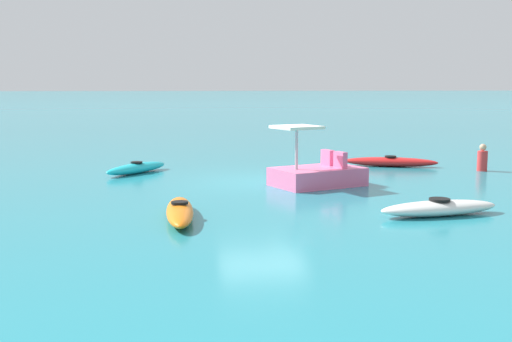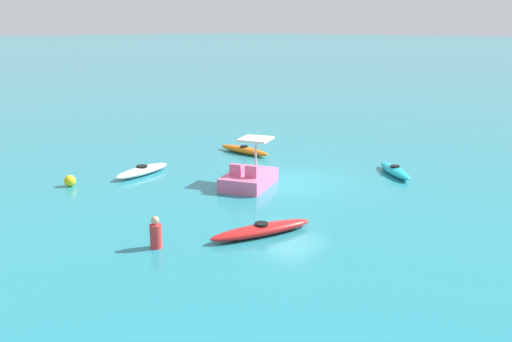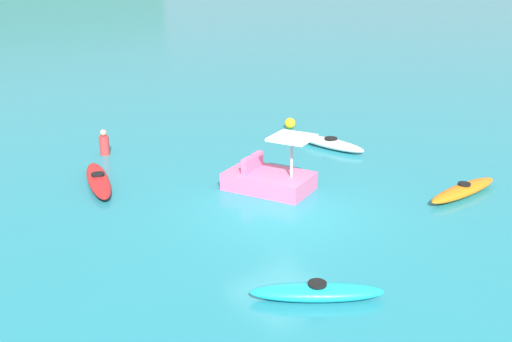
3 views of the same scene
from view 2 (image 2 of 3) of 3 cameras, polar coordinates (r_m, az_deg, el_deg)
The scene contains 8 objects.
ground_plane at distance 21.22m, azimuth 3.37°, elevation -1.14°, with size 600.00×600.00×0.00m, color teal.
kayak_orange at distance 25.90m, azimuth -1.21°, elevation 2.15°, with size 2.91×0.60×0.37m.
kayak_white at distance 22.65m, azimuth -11.51°, elevation 0.03°, with size 1.04×2.79×0.37m.
kayak_red at distance 15.87m, azimuth 0.54°, elevation -6.00°, with size 1.64×3.19×0.37m.
kayak_cyan at distance 22.88m, azimuth 13.92°, elevation 0.04°, with size 2.39×2.12×0.37m.
pedal_boat_pink at distance 20.58m, azimuth -0.69°, elevation -0.64°, with size 2.26×2.78×1.68m.
buoy_yellow at distance 21.71m, azimuth -18.40°, elevation -0.94°, with size 0.42×0.42×0.42m, color yellow.
person_near_shore at distance 15.17m, azimuth -10.16°, elevation -6.32°, with size 0.43×0.43×0.88m.
Camera 2 is at (-12.61, 16.07, 5.74)m, focal length 39.34 mm.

